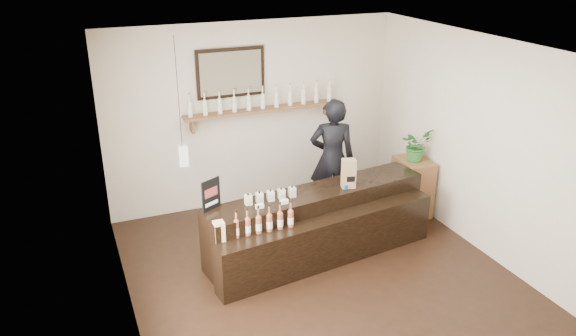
% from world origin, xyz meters
% --- Properties ---
extents(ground, '(5.00, 5.00, 0.00)m').
position_xyz_m(ground, '(0.00, 0.00, 0.00)').
color(ground, black).
rests_on(ground, ground).
extents(room_shell, '(5.00, 5.00, 5.00)m').
position_xyz_m(room_shell, '(0.00, 0.00, 1.70)').
color(room_shell, beige).
rests_on(room_shell, ground).
extents(back_wall_decor, '(2.66, 0.96, 1.69)m').
position_xyz_m(back_wall_decor, '(-0.15, 2.37, 1.76)').
color(back_wall_decor, brown).
rests_on(back_wall_decor, ground).
extents(counter, '(3.13, 1.23, 1.01)m').
position_xyz_m(counter, '(0.22, 0.59, 0.41)').
color(counter, black).
rests_on(counter, ground).
extents(promo_sign, '(0.26, 0.15, 0.39)m').
position_xyz_m(promo_sign, '(-1.18, 0.70, 1.06)').
color(promo_sign, black).
rests_on(promo_sign, counter).
extents(paper_bag, '(0.21, 0.18, 0.39)m').
position_xyz_m(paper_bag, '(0.65, 0.65, 1.05)').
color(paper_bag, olive).
rests_on(paper_bag, counter).
extents(tape_dispenser, '(0.13, 0.06, 0.11)m').
position_xyz_m(tape_dispenser, '(0.62, 0.61, 0.90)').
color(tape_dispenser, '#174FA6').
rests_on(tape_dispenser, counter).
extents(side_cabinet, '(0.47, 0.62, 0.86)m').
position_xyz_m(side_cabinet, '(2.00, 1.12, 0.43)').
color(side_cabinet, brown).
rests_on(side_cabinet, ground).
extents(potted_plant, '(0.52, 0.49, 0.48)m').
position_xyz_m(potted_plant, '(2.00, 1.12, 1.10)').
color(potted_plant, '#2D6C2B').
rests_on(potted_plant, side_cabinet).
extents(shopkeeper, '(0.86, 0.71, 2.04)m').
position_xyz_m(shopkeeper, '(0.86, 1.55, 1.02)').
color(shopkeeper, black).
rests_on(shopkeeper, ground).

